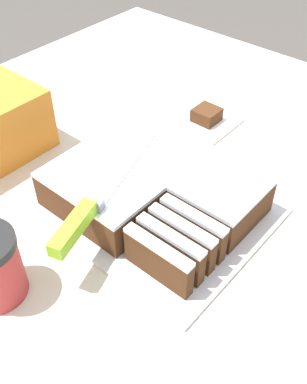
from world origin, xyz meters
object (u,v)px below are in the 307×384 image
Objects in this scene: cake at (152,188)px; brownie at (205,114)px; cake_board at (154,208)px; knife at (91,205)px.

brownie is (0.26, 0.08, -0.02)m from cake.
cake_board is 0.04m from cake.
brownie is at bearing 18.33° from cake_board.
cake_board is at bearing -161.67° from brownie.
cake_board is at bearing -126.35° from cake.
brownie is (0.27, 0.09, 0.02)m from cake_board.
cake_board is 1.17× the size of cake.
cake is (0.01, 0.01, 0.04)m from cake_board.
cake_board is 0.14m from knife.
knife is at bearing 174.10° from cake.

